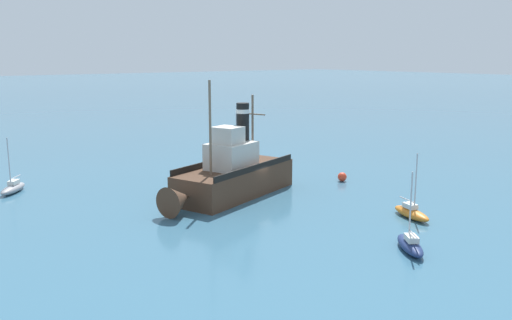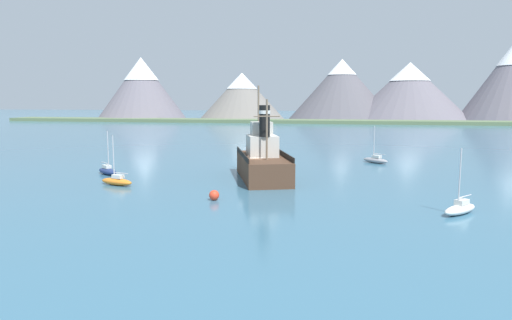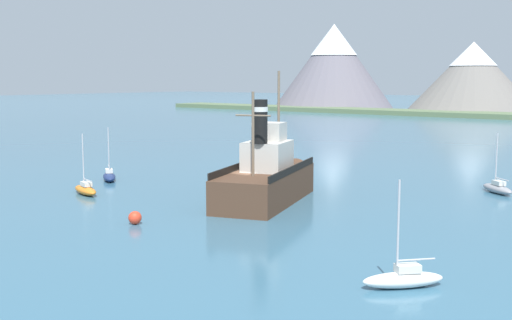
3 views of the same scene
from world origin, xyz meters
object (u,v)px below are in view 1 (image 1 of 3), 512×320
Objects in this scene: old_tugboat at (231,175)px; sailboat_navy at (410,244)px; sailboat_orange at (411,212)px; sailboat_grey at (13,188)px; mooring_buoy at (342,177)px; sailboat_white at (234,149)px.

old_tugboat is 3.01× the size of sailboat_navy.
sailboat_orange and sailboat_grey have the same top height.
sailboat_grey reaches higher than mooring_buoy.
sailboat_white is (4.32, -26.84, 0.00)m from sailboat_grey.
sailboat_navy reaches higher than mooring_buoy.
sailboat_white is 5.72× the size of mooring_buoy.
sailboat_grey is 27.18m from sailboat_white.
mooring_buoy is (-14.75, -25.81, 0.00)m from sailboat_grey.
sailboat_navy is at bearing -176.58° from old_tugboat.
sailboat_orange reaches higher than mooring_buoy.
sailboat_grey is 1.00× the size of sailboat_navy.
old_tugboat is at bearing 27.26° from sailboat_orange.
old_tugboat reaches higher than sailboat_white.
sailboat_navy is 1.00× the size of sailboat_white.
mooring_buoy is (-19.07, 1.03, 0.00)m from sailboat_white.
sailboat_white is (17.09, -12.59, -1.40)m from old_tugboat.
sailboat_orange is 33.52m from sailboat_grey.
old_tugboat reaches higher than sailboat_navy.
sailboat_white is at bearing -3.09° from mooring_buoy.
mooring_buoy is at bearing -22.64° from sailboat_orange.
sailboat_grey is at bearing 99.15° from sailboat_white.
mooring_buoy is (11.30, -4.71, 0.00)m from sailboat_orange.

